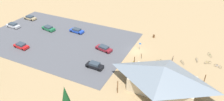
% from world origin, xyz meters
% --- Properties ---
extents(ground, '(160.00, 160.00, 0.00)m').
position_xyz_m(ground, '(0.00, 0.00, 0.00)').
color(ground, '#9E7F56').
rests_on(ground, ground).
extents(parking_lot_asphalt, '(43.99, 28.22, 0.05)m').
position_xyz_m(parking_lot_asphalt, '(23.43, 3.84, 0.03)').
color(parking_lot_asphalt, '#4C4C51').
rests_on(parking_lot_asphalt, ground).
extents(bike_pavilion, '(16.00, 10.06, 5.91)m').
position_xyz_m(bike_pavilion, '(-9.87, 12.15, 3.39)').
color(bike_pavilion, '#C6B28E').
rests_on(bike_pavilion, ground).
extents(trash_bin, '(0.60, 0.60, 0.90)m').
position_xyz_m(trash_bin, '(-2.18, -9.52, 0.45)').
color(trash_bin, brown).
rests_on(trash_bin, ground).
extents(lot_sign, '(0.56, 0.08, 2.20)m').
position_xyz_m(lot_sign, '(-0.66, -0.99, 1.41)').
color(lot_sign, '#99999E').
rests_on(lot_sign, ground).
extents(pine_east, '(2.45, 2.45, 8.23)m').
position_xyz_m(pine_east, '(2.42, 27.24, 5.23)').
color(pine_east, brown).
rests_on(pine_east, ground).
extents(bicycle_yellow_edge_south, '(1.55, 0.77, 0.88)m').
position_xyz_m(bicycle_yellow_edge_south, '(-17.91, -1.85, 0.39)').
color(bicycle_yellow_edge_south, black).
rests_on(bicycle_yellow_edge_south, ground).
extents(bicycle_purple_lone_west, '(0.48, 1.72, 0.77)m').
position_xyz_m(bicycle_purple_lone_west, '(-9.78, 1.88, 0.35)').
color(bicycle_purple_lone_west, black).
rests_on(bicycle_purple_lone_west, ground).
extents(bicycle_white_lone_east, '(0.69, 1.57, 0.84)m').
position_xyz_m(bicycle_white_lone_east, '(-15.34, -1.92, 0.37)').
color(bicycle_white_lone_east, black).
rests_on(bicycle_white_lone_east, ground).
extents(bicycle_blue_back_row, '(1.71, 0.65, 0.82)m').
position_xyz_m(bicycle_blue_back_row, '(-20.21, -1.33, 0.38)').
color(bicycle_blue_back_row, black).
rests_on(bicycle_blue_back_row, ground).
extents(bicycle_orange_trailside, '(0.72, 1.59, 0.78)m').
position_xyz_m(bicycle_orange_trailside, '(-2.26, 2.27, 0.35)').
color(bicycle_orange_trailside, black).
rests_on(bicycle_orange_trailside, ground).
extents(bicycle_black_yard_right, '(1.57, 0.90, 0.82)m').
position_xyz_m(bicycle_black_yard_right, '(-7.04, 2.65, 0.39)').
color(bicycle_black_yard_right, black).
rests_on(bicycle_black_yard_right, ground).
extents(bicycle_green_yard_front, '(0.99, 1.44, 0.88)m').
position_xyz_m(bicycle_green_yard_front, '(-18.11, -5.74, 0.39)').
color(bicycle_green_yard_front, black).
rests_on(bicycle_green_yard_front, ground).
extents(bicycle_red_near_porch, '(0.48, 1.76, 0.89)m').
position_xyz_m(bicycle_red_near_porch, '(-9.83, 0.03, 0.38)').
color(bicycle_red_near_porch, black).
rests_on(bicycle_red_near_porch, ground).
extents(bicycle_teal_by_bin, '(1.34, 0.99, 0.78)m').
position_xyz_m(bicycle_teal_by_bin, '(-11.17, 3.05, 0.36)').
color(bicycle_teal_by_bin, black).
rests_on(bicycle_teal_by_bin, ground).
extents(bicycle_silver_front_row, '(1.06, 1.46, 0.80)m').
position_xyz_m(bicycle_silver_front_row, '(-12.29, 0.72, 0.35)').
color(bicycle_silver_front_row, black).
rests_on(bicycle_silver_front_row, ground).
extents(car_green_end_stall, '(4.79, 2.63, 1.38)m').
position_xyz_m(car_green_end_stall, '(29.69, 0.26, 0.74)').
color(car_green_end_stall, '#1E6B3D').
rests_on(car_green_end_stall, parking_lot_asphalt).
extents(car_black_front_row, '(4.29, 1.77, 1.47)m').
position_xyz_m(car_black_front_row, '(6.26, 11.58, 0.77)').
color(car_black_front_row, black).
rests_on(car_black_front_row, parking_lot_asphalt).
extents(car_maroon_near_entry, '(4.93, 2.63, 1.34)m').
position_xyz_m(car_maroon_near_entry, '(7.97, 3.59, 0.72)').
color(car_maroon_near_entry, maroon).
rests_on(car_maroon_near_entry, parking_lot_asphalt).
extents(car_blue_by_curb, '(4.76, 2.16, 1.30)m').
position_xyz_m(car_blue_by_curb, '(20.61, -2.30, 0.70)').
color(car_blue_by_curb, '#1E42B2').
rests_on(car_blue_by_curb, parking_lot_asphalt).
extents(car_tan_far_end, '(4.59, 1.99, 1.32)m').
position_xyz_m(car_tan_far_end, '(41.40, -3.74, 0.71)').
color(car_tan_far_end, tan).
rests_on(car_tan_far_end, parking_lot_asphalt).
extents(car_silver_mid_lot, '(4.82, 1.89, 1.46)m').
position_xyz_m(car_silver_mid_lot, '(41.60, 3.63, 0.77)').
color(car_silver_mid_lot, '#BCBCC1').
rests_on(car_silver_mid_lot, parking_lot_asphalt).
extents(car_red_aisle_side, '(4.45, 2.13, 1.38)m').
position_xyz_m(car_red_aisle_side, '(29.14, 12.22, 0.74)').
color(car_red_aisle_side, red).
rests_on(car_red_aisle_side, parking_lot_asphalt).
extents(visitor_near_lot, '(0.36, 0.39, 1.71)m').
position_xyz_m(visitor_near_lot, '(-1.80, 7.10, 0.90)').
color(visitor_near_lot, '#2D3347').
rests_on(visitor_near_lot, ground).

